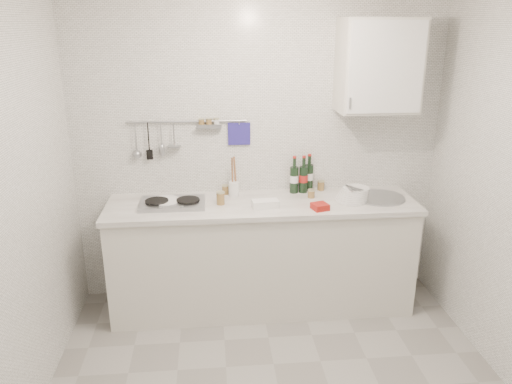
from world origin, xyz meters
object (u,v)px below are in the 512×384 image
Objects in this scene: wine_bottles at (302,174)px; utensil_crock at (234,187)px; wall_cabinet at (379,66)px; plate_stack_sink at (353,194)px; plate_stack_hob at (165,202)px.

wine_bottles is 0.58m from utensil_crock.
wine_bottles is (-0.54, 0.11, -0.87)m from wall_cabinet.
wall_cabinet is at bearing 39.78° from plate_stack_sink.
plate_stack_hob is 0.91× the size of plate_stack_sink.
utensil_crock is at bearing -174.33° from wine_bottles.
plate_stack_hob is 0.57m from utensil_crock.
utensil_crock reaches higher than plate_stack_hob.
utensil_crock is at bearing 168.25° from plate_stack_sink.
plate_stack_sink is at bearing -34.40° from wine_bottles.
wall_cabinet is 2.08× the size of utensil_crock.
wall_cabinet reaches higher than plate_stack_sink.
plate_stack_hob is 0.80× the size of wine_bottles.
plate_stack_sink is 0.81× the size of utensil_crock.
plate_stack_hob is 1.49m from plate_stack_sink.
plate_stack_sink is 0.88× the size of wine_bottles.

